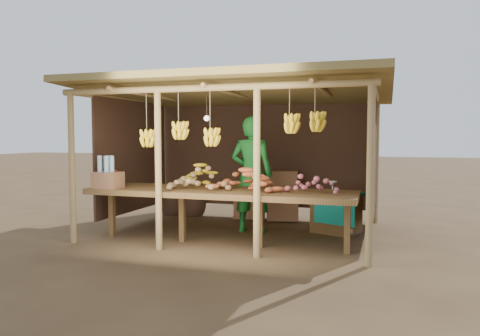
% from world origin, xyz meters
% --- Properties ---
extents(ground, '(60.00, 60.00, 0.00)m').
position_xyz_m(ground, '(0.00, 0.00, 0.00)').
color(ground, brown).
rests_on(ground, ground).
extents(stall_structure, '(4.70, 3.50, 2.43)m').
position_xyz_m(stall_structure, '(0.05, -0.08, 1.91)').
color(stall_structure, tan).
rests_on(stall_structure, ground).
extents(counter, '(3.90, 1.05, 0.80)m').
position_xyz_m(counter, '(0.00, -0.95, 0.74)').
color(counter, brown).
rests_on(counter, ground).
extents(potato_heap, '(1.03, 0.81, 0.36)m').
position_xyz_m(potato_heap, '(-0.27, -1.12, 0.98)').
color(potato_heap, olive).
rests_on(potato_heap, counter).
extents(sweet_potato_heap, '(1.10, 0.82, 0.36)m').
position_xyz_m(sweet_potato_heap, '(0.39, -0.84, 0.98)').
color(sweet_potato_heap, '#C45D32').
rests_on(sweet_potato_heap, counter).
extents(onion_heap, '(0.84, 0.63, 0.35)m').
position_xyz_m(onion_heap, '(1.32, -0.98, 0.98)').
color(onion_heap, '#AF555E').
rests_on(onion_heap, counter).
extents(banana_pile, '(0.70, 0.49, 0.35)m').
position_xyz_m(banana_pile, '(-0.42, -0.51, 0.97)').
color(banana_pile, yellow).
rests_on(banana_pile, counter).
extents(tomato_basin, '(0.46, 0.46, 0.24)m').
position_xyz_m(tomato_basin, '(-1.90, -0.83, 0.90)').
color(tomato_basin, navy).
rests_on(tomato_basin, counter).
extents(bottle_box, '(0.39, 0.32, 0.49)m').
position_xyz_m(bottle_box, '(-1.64, -1.29, 0.99)').
color(bottle_box, brown).
rests_on(bottle_box, counter).
extents(vendor, '(0.70, 0.47, 1.89)m').
position_xyz_m(vendor, '(0.18, 0.05, 0.95)').
color(vendor, '#1B792A').
rests_on(vendor, ground).
extents(tarp_crate, '(0.92, 0.87, 0.86)m').
position_xyz_m(tarp_crate, '(1.51, 0.40, 0.35)').
color(tarp_crate, brown).
rests_on(tarp_crate, ground).
extents(carton_stack, '(1.29, 0.57, 0.91)m').
position_xyz_m(carton_stack, '(0.23, 1.20, 0.40)').
color(carton_stack, brown).
rests_on(carton_stack, ground).
extents(burlap_sacks, '(0.96, 0.50, 0.68)m').
position_xyz_m(burlap_sacks, '(-1.57, 1.20, 0.30)').
color(burlap_sacks, '#4A3022').
rests_on(burlap_sacks, ground).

